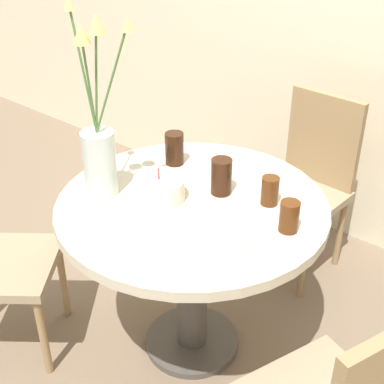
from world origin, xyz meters
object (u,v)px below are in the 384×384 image
birthday_cake (159,189)px  drink_glass_1 (270,191)px  flower_vase (99,147)px  drink_glass_0 (221,176)px  chair_left_flank (308,176)px  drink_glass_3 (289,216)px  drink_glass_2 (174,148)px  side_plate (225,233)px

birthday_cake → drink_glass_1: birthday_cake is taller
flower_vase → drink_glass_0: flower_vase is taller
chair_left_flank → drink_glass_0: size_ratio=6.40×
birthday_cake → drink_glass_3: bearing=15.3°
birthday_cake → drink_glass_2: drink_glass_2 is taller
drink_glass_0 → birthday_cake: bearing=-128.8°
birthday_cake → side_plate: bearing=-5.1°
birthday_cake → drink_glass_3: birthday_cake is taller
side_plate → drink_glass_3: drink_glass_3 is taller
chair_left_flank → flower_vase: bearing=-105.5°
flower_vase → drink_glass_0: size_ratio=5.05×
drink_glass_0 → drink_glass_2: (-0.29, 0.07, -0.00)m
drink_glass_2 → drink_glass_1: bearing=-2.3°
side_plate → birthday_cake: bearing=174.9°
drink_glass_1 → flower_vase: bearing=-147.0°
birthday_cake → flower_vase: (-0.19, -0.11, 0.15)m
chair_left_flank → drink_glass_3: (0.32, -0.77, 0.29)m
birthday_cake → side_plate: 0.33m
chair_left_flank → drink_glass_1: chair_left_flank is taller
drink_glass_1 → drink_glass_2: bearing=177.7°
side_plate → drink_glass_3: 0.22m
drink_glass_2 → chair_left_flank: bearing=65.0°
chair_left_flank → birthday_cake: size_ratio=4.71×
birthday_cake → drink_glass_2: 0.29m
side_plate → chair_left_flank: bearing=100.4°
side_plate → drink_glass_1: bearing=88.8°
chair_left_flank → drink_glass_3: bearing=-64.0°
chair_left_flank → drink_glass_2: 0.77m
chair_left_flank → side_plate: bearing=-76.1°
flower_vase → drink_glass_3: flower_vase is taller
drink_glass_0 → drink_glass_1: drink_glass_0 is taller
chair_left_flank → flower_vase: 1.15m
drink_glass_1 → side_plate: bearing=-91.2°
drink_glass_2 → flower_vase: bearing=-97.2°
drink_glass_0 → drink_glass_2: drink_glass_0 is taller
side_plate → drink_glass_0: size_ratio=1.31×
drink_glass_1 → drink_glass_3: drink_glass_3 is taller
drink_glass_2 → drink_glass_0: bearing=-13.2°
drink_glass_0 → drink_glass_2: 0.30m
drink_glass_0 → drink_glass_3: 0.33m
chair_left_flank → drink_glass_3: 0.88m
drink_glass_3 → chair_left_flank: bearing=112.5°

